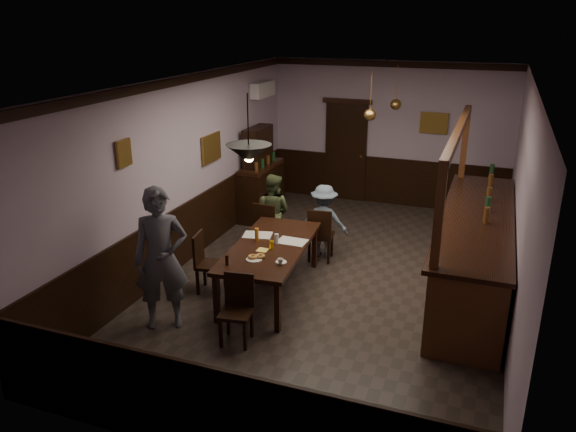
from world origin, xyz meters
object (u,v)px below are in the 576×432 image
at_px(chair_side, 206,260).
at_px(pendant_brass_mid, 370,115).
at_px(person_standing, 161,259).
at_px(person_seated_left, 272,212).
at_px(chair_far_right, 320,233).
at_px(chair_far_left, 267,227).
at_px(dining_table, 270,249).
at_px(sideboard, 260,181).
at_px(chair_near, 237,305).
at_px(soda_can, 272,245).
at_px(pendant_brass_far, 396,105).
at_px(person_seated_right, 324,221).
at_px(coffee_cup, 280,261).
at_px(pendant_iron, 249,153).
at_px(bar_counter, 474,250).

height_order(chair_side, pendant_brass_mid, pendant_brass_mid).
relative_size(person_standing, person_seated_left, 1.39).
xyz_separation_m(chair_far_right, chair_side, (-1.25, -1.59, -0.01)).
bearing_deg(chair_far_left, dining_table, 119.10).
height_order(chair_far_left, person_seated_left, person_seated_left).
bearing_deg(chair_far_left, sideboard, -59.36).
xyz_separation_m(chair_far_left, chair_near, (0.66, -2.56, -0.03)).
xyz_separation_m(soda_can, pendant_brass_far, (0.99, 3.68, 1.49)).
bearing_deg(soda_can, chair_side, -170.48).
bearing_deg(person_seated_right, chair_far_right, 89.41).
xyz_separation_m(coffee_cup, pendant_iron, (-0.32, -0.23, 1.48)).
xyz_separation_m(chair_near, pendant_iron, (-0.04, 0.53, 1.80)).
bearing_deg(chair_near, pendant_brass_mid, 69.80).
bearing_deg(chair_near, soda_can, 83.02).
relative_size(dining_table, chair_far_right, 2.48).
distance_m(chair_side, coffee_cup, 1.35).
bearing_deg(chair_side, sideboard, 0.06).
bearing_deg(bar_counter, pendant_iron, -143.64).
distance_m(chair_near, pendant_iron, 1.87).
relative_size(chair_far_right, pendant_iron, 1.10).
bearing_deg(dining_table, person_standing, -125.44).
relative_size(pendant_iron, pendant_brass_mid, 1.03).
distance_m(chair_far_right, person_standing, 2.97).
bearing_deg(chair_far_right, soda_can, 72.27).
bearing_deg(chair_far_left, chair_far_right, -170.80).
xyz_separation_m(chair_far_left, pendant_brass_far, (1.62, 2.33, 1.78)).
relative_size(person_seated_right, pendant_brass_mid, 1.52).
relative_size(chair_far_left, person_seated_right, 0.76).
distance_m(coffee_cup, bar_counter, 2.95).
bearing_deg(pendant_brass_far, dining_table, -106.55).
xyz_separation_m(chair_near, bar_counter, (2.65, 2.50, 0.13)).
xyz_separation_m(person_seated_left, person_seated_right, (0.90, 0.07, -0.06)).
bearing_deg(person_seated_right, coffee_cup, 85.72).
relative_size(coffee_cup, soda_can, 0.67).
relative_size(person_standing, bar_counter, 0.44).
relative_size(chair_side, soda_can, 7.50).
height_order(chair_near, person_seated_left, person_seated_left).
bearing_deg(dining_table, coffee_cup, -56.37).
relative_size(chair_far_left, pendant_iron, 1.13).
relative_size(person_seated_left, soda_can, 11.27).
height_order(chair_near, pendant_iron, pendant_iron).
relative_size(chair_near, coffee_cup, 10.97).
height_order(soda_can, pendant_brass_far, pendant_brass_far).
relative_size(dining_table, bar_counter, 0.53).
height_order(dining_table, chair_far_right, chair_far_right).
bearing_deg(person_seated_left, pendant_brass_far, -124.33).
xyz_separation_m(chair_side, pendant_iron, (0.97, -0.52, 1.79)).
xyz_separation_m(chair_far_left, person_standing, (-0.38, -2.56, 0.43)).
xyz_separation_m(bar_counter, pendant_brass_mid, (-1.89, 1.13, 1.69)).
xyz_separation_m(bar_counter, pendant_brass_far, (-1.69, 2.38, 1.69)).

